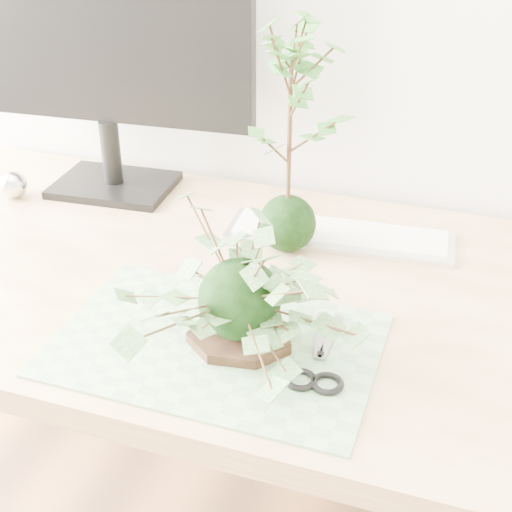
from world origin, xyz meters
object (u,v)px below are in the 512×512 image
Objects in this scene: desk at (295,334)px; ivy_kokedama at (239,265)px; maple_kokedama at (291,86)px; keyboard at (340,235)px; monitor at (101,40)px.

desk is 4.44× the size of ivy_kokedama.
maple_kokedama reaches higher than keyboard.
ivy_kokedama is at bearing -48.67° from monitor.
keyboard is at bearing 39.78° from maple_kokedama.
ivy_kokedama is (-0.03, -0.16, 0.21)m from desk.
keyboard is (0.08, 0.06, -0.27)m from maple_kokedama.
maple_kokedama is at bearing -22.12° from monitor.
monitor is at bearing 151.36° from desk.
monitor is at bearing 167.29° from keyboard.
desk is at bearing -66.17° from maple_kokedama.
ivy_kokedama is 0.90× the size of keyboard.
keyboard is at bearing 81.64° from desk.
ivy_kokedama is at bearing -104.67° from keyboard.
maple_kokedama is 0.70× the size of monitor.
maple_kokedama is (-0.02, 0.28, 0.15)m from ivy_kokedama.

